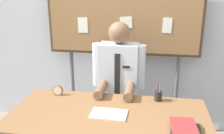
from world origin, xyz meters
The scene contains 8 objects.
back_wall centered at (0.00, 1.20, 1.35)m, with size 6.40×0.08×2.70m, color silver.
desk centered at (0.00, 0.00, 0.66)m, with size 1.67×0.82×0.75m.
person centered at (0.00, 0.63, 0.67)m, with size 0.55×0.56×1.43m.
bulletin_board centered at (0.00, 1.00, 1.60)m, with size 1.76×0.09×2.25m.
book_stack centered at (0.60, -0.21, 0.78)m, with size 0.24×0.28×0.06m.
open_notebook centered at (0.01, -0.02, 0.75)m, with size 0.30×0.19×0.01m, color #F4EFCC.
desk_clock centered at (-0.55, 0.29, 0.79)m, with size 0.10×0.04×0.10m.
pen_holder centered at (0.41, 0.32, 0.79)m, with size 0.07×0.07×0.16m.
Camera 1 is at (0.34, -1.90, 1.79)m, focal length 41.27 mm.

